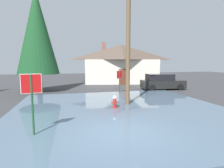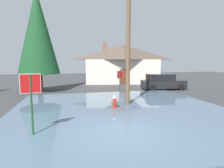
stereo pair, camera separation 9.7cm
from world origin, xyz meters
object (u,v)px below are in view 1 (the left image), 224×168
stop_sign_near (32,92)px  stop_sign_far (119,77)px  fire_hydrant (115,102)px  utility_pole (128,33)px  parked_car (162,82)px  pine_tree_tall_left (37,32)px  house (121,63)px

stop_sign_near → stop_sign_far: size_ratio=1.17×
fire_hydrant → utility_pole: 4.49m
stop_sign_far → parked_car: stop_sign_far is taller
stop_sign_near → pine_tree_tall_left: size_ratio=0.25×
parked_car → fire_hydrant: bearing=-136.3°
fire_hydrant → pine_tree_tall_left: (-5.51, 8.07, 5.31)m
fire_hydrant → house: 14.90m
house → parked_car: size_ratio=2.45×
utility_pole → pine_tree_tall_left: (-6.59, 7.33, 1.02)m
fire_hydrant → stop_sign_far: 5.85m
fire_hydrant → parked_car: (6.83, 6.54, 0.37)m
stop_sign_near → utility_pole: utility_pole is taller
utility_pole → stop_sign_far: 5.75m
stop_sign_far → fire_hydrant: bearing=-108.8°
house → pine_tree_tall_left: pine_tree_tall_left is taller
stop_sign_near → parked_car: size_ratio=0.53×
stop_sign_near → fire_hydrant: (4.09, 3.28, -1.34)m
fire_hydrant → pine_tree_tall_left: bearing=124.3°
fire_hydrant → utility_pole: bearing=34.3°
parked_car → stop_sign_near: bearing=-138.0°
house → fire_hydrant: bearing=-107.8°
parked_car → stop_sign_far: bearing=-167.6°
fire_hydrant → house: house is taller
stop_sign_far → parked_car: 5.15m
house → parked_car: (2.33, -7.48, -1.97)m
utility_pole → pine_tree_tall_left: bearing=132.0°
stop_sign_near → fire_hydrant: size_ratio=2.94×
stop_sign_far → pine_tree_tall_left: (-7.36, 2.63, 4.24)m
utility_pole → pine_tree_tall_left: size_ratio=0.93×
house → parked_car: 8.07m
fire_hydrant → parked_car: bearing=43.7°
house → pine_tree_tall_left: (-10.01, -5.94, 2.97)m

